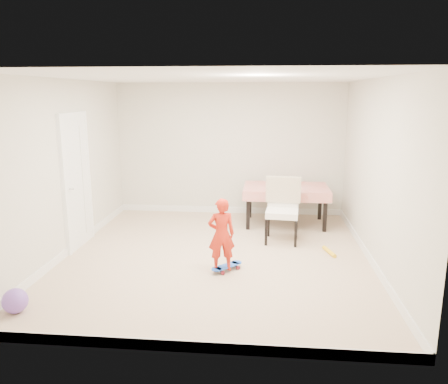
# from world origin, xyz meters

# --- Properties ---
(ground) EXTENTS (5.00, 5.00, 0.00)m
(ground) POSITION_xyz_m (0.00, 0.00, 0.00)
(ground) COLOR tan
(ground) RESTS_ON ground
(ceiling) EXTENTS (4.50, 5.00, 0.04)m
(ceiling) POSITION_xyz_m (0.00, 0.00, 2.58)
(ceiling) COLOR white
(ceiling) RESTS_ON wall_back
(wall_back) EXTENTS (4.50, 0.04, 2.60)m
(wall_back) POSITION_xyz_m (0.00, 2.48, 1.30)
(wall_back) COLOR beige
(wall_back) RESTS_ON ground
(wall_front) EXTENTS (4.50, 0.04, 2.60)m
(wall_front) POSITION_xyz_m (0.00, -2.48, 1.30)
(wall_front) COLOR beige
(wall_front) RESTS_ON ground
(wall_left) EXTENTS (0.04, 5.00, 2.60)m
(wall_left) POSITION_xyz_m (-2.23, 0.00, 1.30)
(wall_left) COLOR beige
(wall_left) RESTS_ON ground
(wall_right) EXTENTS (0.04, 5.00, 2.60)m
(wall_right) POSITION_xyz_m (2.23, 0.00, 1.30)
(wall_right) COLOR beige
(wall_right) RESTS_ON ground
(door) EXTENTS (0.11, 0.94, 2.11)m
(door) POSITION_xyz_m (-2.22, 0.30, 1.02)
(door) COLOR white
(door) RESTS_ON ground
(baseboard_back) EXTENTS (4.50, 0.02, 0.12)m
(baseboard_back) POSITION_xyz_m (0.00, 2.49, 0.06)
(baseboard_back) COLOR white
(baseboard_back) RESTS_ON ground
(baseboard_front) EXTENTS (4.50, 0.02, 0.12)m
(baseboard_front) POSITION_xyz_m (0.00, -2.49, 0.06)
(baseboard_front) COLOR white
(baseboard_front) RESTS_ON ground
(baseboard_left) EXTENTS (0.02, 5.00, 0.12)m
(baseboard_left) POSITION_xyz_m (-2.24, 0.00, 0.06)
(baseboard_left) COLOR white
(baseboard_left) RESTS_ON ground
(baseboard_right) EXTENTS (0.02, 5.00, 0.12)m
(baseboard_right) POSITION_xyz_m (2.24, 0.00, 0.06)
(baseboard_right) COLOR white
(baseboard_right) RESTS_ON ground
(dining_table) EXTENTS (1.54, 0.98, 0.72)m
(dining_table) POSITION_xyz_m (1.10, 1.79, 0.36)
(dining_table) COLOR red
(dining_table) RESTS_ON ground
(dining_chair) EXTENTS (0.63, 0.70, 1.05)m
(dining_chair) POSITION_xyz_m (1.00, 0.79, 0.52)
(dining_chair) COLOR silver
(dining_chair) RESTS_ON ground
(skateboard) EXTENTS (0.49, 0.49, 0.08)m
(skateboard) POSITION_xyz_m (0.21, -0.51, 0.04)
(skateboard) COLOR blue
(skateboard) RESTS_ON ground
(child) EXTENTS (0.41, 0.32, 1.00)m
(child) POSITION_xyz_m (0.14, -0.57, 0.50)
(child) COLOR red
(child) RESTS_ON ground
(balloon) EXTENTS (0.28, 0.28, 0.28)m
(balloon) POSITION_xyz_m (-2.03, -1.91, 0.14)
(balloon) COLOR #7D50C1
(balloon) RESTS_ON ground
(foam_toy) EXTENTS (0.17, 0.40, 0.06)m
(foam_toy) POSITION_xyz_m (1.71, 0.29, 0.03)
(foam_toy) COLOR yellow
(foam_toy) RESTS_ON ground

